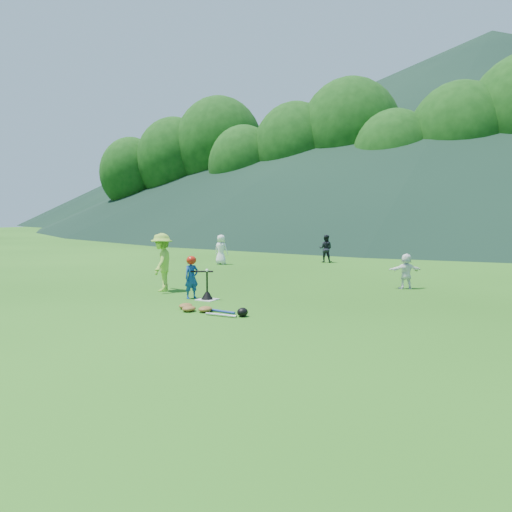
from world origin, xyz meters
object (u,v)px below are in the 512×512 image
(fielder_a, at_px, (221,250))
(batting_tee, at_px, (207,295))
(equipment_pile, at_px, (205,309))
(adult_coach, at_px, (162,262))
(batter_child, at_px, (192,278))
(fielder_b, at_px, (326,249))
(home_plate, at_px, (207,300))
(fielder_d, at_px, (406,271))

(fielder_a, height_order, batting_tee, fielder_a)
(fielder_a, xyz_separation_m, equipment_pile, (5.13, -8.59, -0.55))
(batting_tee, bearing_deg, fielder_a, 120.53)
(equipment_pile, bearing_deg, adult_coach, 145.54)
(batter_child, bearing_deg, adult_coach, 92.28)
(fielder_a, relative_size, equipment_pile, 0.69)
(fielder_b, bearing_deg, equipment_pile, 87.79)
(batter_child, relative_size, adult_coach, 0.66)
(batting_tee, xyz_separation_m, equipment_pile, (0.82, -1.27, -0.06))
(fielder_b, relative_size, batting_tee, 1.76)
(home_plate, relative_size, adult_coach, 0.28)
(fielder_d, bearing_deg, fielder_b, -86.98)
(batter_child, xyz_separation_m, adult_coach, (-1.42, 0.58, 0.27))
(adult_coach, relative_size, fielder_d, 1.59)
(fielder_a, bearing_deg, home_plate, 117.70)
(adult_coach, distance_m, batting_tee, 2.08)
(fielder_a, height_order, fielder_b, fielder_a)
(adult_coach, bearing_deg, fielder_d, 96.65)
(adult_coach, height_order, batting_tee, adult_coach)
(adult_coach, bearing_deg, fielder_b, 147.82)
(home_plate, bearing_deg, equipment_pile, -57.38)
(home_plate, bearing_deg, batter_child, -179.39)
(batter_child, height_order, batting_tee, batter_child)
(fielder_a, distance_m, equipment_pile, 10.01)
(batter_child, distance_m, adult_coach, 1.56)
(fielder_d, height_order, equipment_pile, fielder_d)
(adult_coach, xyz_separation_m, batting_tee, (1.89, -0.58, -0.67))
(fielder_b, bearing_deg, fielder_a, 29.04)
(home_plate, xyz_separation_m, equipment_pile, (0.82, -1.27, 0.06))
(home_plate, height_order, adult_coach, adult_coach)
(adult_coach, distance_m, fielder_a, 7.16)
(batting_tee, height_order, equipment_pile, batting_tee)
(adult_coach, height_order, fielder_b, adult_coach)
(adult_coach, distance_m, equipment_pile, 3.36)
(home_plate, bearing_deg, batting_tee, 0.00)
(equipment_pile, bearing_deg, home_plate, 122.62)
(home_plate, relative_size, batting_tee, 0.66)
(home_plate, distance_m, adult_coach, 2.12)
(batter_child, height_order, equipment_pile, batter_child)
(home_plate, bearing_deg, fielder_a, 120.53)
(batter_child, bearing_deg, fielder_d, -21.11)
(fielder_d, bearing_deg, equipment_pile, 25.64)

